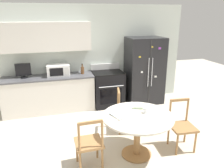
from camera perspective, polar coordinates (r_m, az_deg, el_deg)
ground_plane at (r=3.99m, az=1.85°, el=-18.43°), size 14.00×14.00×0.00m
back_wall at (r=5.76m, az=-8.73°, el=8.56°), size 5.20×0.44×2.60m
kitchen_counter at (r=5.68m, az=-15.98°, el=-2.48°), size 2.20×0.64×0.90m
refrigerator at (r=5.99m, az=8.45°, el=3.47°), size 0.96×0.72×1.78m
oven_range at (r=5.81m, az=-1.10°, el=-1.12°), size 0.78×0.68×1.08m
microwave at (r=5.53m, az=-13.86°, el=3.52°), size 0.54×0.35×0.28m
countertop_tv at (r=5.57m, az=-22.17°, el=3.35°), size 0.35×0.16×0.35m
counter_bottle at (r=5.60m, az=-7.74°, el=3.64°), size 0.08×0.08×0.26m
dining_table at (r=3.74m, az=6.69°, el=-10.22°), size 1.19×1.19×0.75m
dining_chair_right at (r=4.18m, az=17.76°, el=-10.46°), size 0.45×0.45×0.90m
dining_chair_far at (r=4.56m, az=3.71°, el=-7.13°), size 0.51×0.51×0.90m
dining_chair_left at (r=3.54m, az=-6.00°, el=-15.20°), size 0.43×0.43×0.90m
candle_glass at (r=3.78m, az=8.77°, el=-6.91°), size 0.08×0.08×0.09m
folded_napkin at (r=3.91m, az=6.76°, el=-6.10°), size 0.19×0.11×0.05m
mail_stack at (r=3.65m, az=1.92°, el=-8.09°), size 0.31×0.36×0.02m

